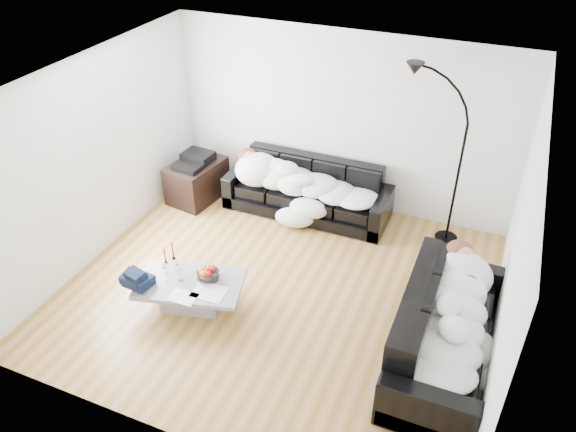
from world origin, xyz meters
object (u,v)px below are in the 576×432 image
at_px(sofa_back, 307,189).
at_px(coffee_table, 191,294).
at_px(sleeper_right, 450,314).
at_px(wine_glass_b, 165,269).
at_px(sofa_right, 447,329).
at_px(candle_right, 173,251).
at_px(fruit_bowl, 208,273).
at_px(sleeper_back, 306,177).
at_px(stereo, 195,159).
at_px(wine_glass_c, 180,274).
at_px(candle_left, 165,256).
at_px(shoes, 419,328).
at_px(wine_glass_a, 177,266).
at_px(floor_lamp, 459,172).
at_px(av_cabinet, 197,181).

distance_m(sofa_back, coffee_table, 2.48).
relative_size(sleeper_right, wine_glass_b, 11.63).
xyz_separation_m(sofa_right, wine_glass_b, (-3.21, -0.29, -0.01)).
bearing_deg(candle_right, sleeper_right, 0.18).
distance_m(sofa_back, fruit_bowl, 2.30).
relative_size(sleeper_back, stereo, 4.61).
bearing_deg(sofa_right, wine_glass_c, 96.17).
distance_m(fruit_bowl, candle_left, 0.62).
xyz_separation_m(sleeper_back, shoes, (2.05, -1.75, -0.57)).
bearing_deg(candle_left, wine_glass_a, -18.08).
height_order(coffee_table, shoes, coffee_table).
height_order(wine_glass_a, floor_lamp, floor_lamp).
bearing_deg(sofa_back, candle_right, -113.76).
bearing_deg(wine_glass_c, candle_left, 148.17).
xyz_separation_m(sleeper_right, floor_lamp, (-0.32, 2.23, 0.41)).
height_order(coffee_table, stereo, stereo).
bearing_deg(coffee_table, candle_left, 156.53).
bearing_deg(wine_glass_c, wine_glass_b, 171.32).
relative_size(sofa_right, stereo, 4.94).
distance_m(wine_glass_a, shoes, 2.88).
xyz_separation_m(shoes, floor_lamp, (-0.02, 1.92, 1.00)).
relative_size(sofa_back, sleeper_back, 1.18).
bearing_deg(wine_glass_b, floor_lamp, 41.07).
bearing_deg(av_cabinet, sofa_back, 18.01).
distance_m(sofa_back, candle_left, 2.42).
relative_size(sofa_right, candle_left, 9.75).
bearing_deg(wine_glass_b, fruit_bowl, 13.70).
xyz_separation_m(coffee_table, candle_right, (-0.41, 0.30, 0.30)).
distance_m(sofa_right, floor_lamp, 2.33).
relative_size(wine_glass_a, wine_glass_b, 0.96).
bearing_deg(coffee_table, sleeper_right, 6.14).
xyz_separation_m(wine_glass_a, candle_right, (-0.17, 0.17, 0.04)).
distance_m(sofa_right, av_cabinet, 4.44).
relative_size(fruit_bowl, shoes, 0.56).
distance_m(sofa_right, fruit_bowl, 2.71).
height_order(coffee_table, floor_lamp, floor_lamp).
bearing_deg(candle_left, av_cabinet, 110.31).
distance_m(sofa_back, candle_right, 2.31).
bearing_deg(sofa_back, av_cabinet, -170.83).
bearing_deg(sleeper_right, candle_left, 91.93).
relative_size(sleeper_back, av_cabinet, 2.33).
relative_size(sofa_right, wine_glass_c, 11.71).
bearing_deg(av_cabinet, shoes, -13.34).
bearing_deg(sofa_back, stereo, -170.83).
distance_m(coffee_table, wine_glass_a, 0.37).
xyz_separation_m(fruit_bowl, av_cabinet, (-1.33, 2.00, -0.13)).
xyz_separation_m(sofa_back, wine_glass_b, (-0.86, -2.39, 0.04)).
bearing_deg(av_cabinet, wine_glass_b, -59.66).
distance_m(wine_glass_c, floor_lamp, 3.74).
relative_size(sofa_right, av_cabinet, 2.50).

